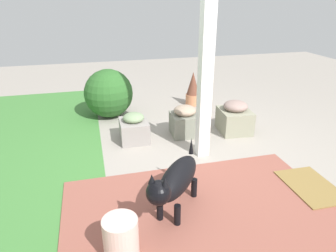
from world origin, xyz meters
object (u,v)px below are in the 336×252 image
(ceramic_urn, at_px, (121,239))
(stone_planter_nearest, at_px, (235,118))
(doormat, at_px, (311,187))
(porch_pillar, at_px, (206,54))
(stone_planter_near, at_px, (185,121))
(stone_planter_mid, at_px, (134,128))
(terracotta_pot_spiky, at_px, (193,89))
(dog, at_px, (176,180))
(round_shrub, at_px, (109,93))

(ceramic_urn, bearing_deg, stone_planter_nearest, -43.67)
(ceramic_urn, relative_size, doormat, 0.52)
(porch_pillar, distance_m, ceramic_urn, 2.02)
(porch_pillar, relative_size, stone_planter_near, 5.73)
(stone_planter_near, distance_m, stone_planter_mid, 0.69)
(stone_planter_nearest, relative_size, ceramic_urn, 1.45)
(terracotta_pot_spiky, bearing_deg, dog, 158.32)
(stone_planter_near, bearing_deg, doormat, -151.41)
(terracotta_pot_spiky, bearing_deg, doormat, -172.89)
(terracotta_pot_spiky, bearing_deg, stone_planter_mid, 134.00)
(stone_planter_near, bearing_deg, stone_planter_mid, 90.76)
(porch_pillar, height_order, stone_planter_mid, porch_pillar)
(stone_planter_mid, bearing_deg, stone_planter_nearest, -92.63)
(stone_planter_near, xyz_separation_m, round_shrub, (0.95, 0.93, 0.18))
(ceramic_urn, bearing_deg, round_shrub, -2.98)
(dog, bearing_deg, porch_pillar, -32.00)
(porch_pillar, height_order, round_shrub, porch_pillar)
(stone_planter_near, height_order, round_shrub, round_shrub)
(stone_planter_near, height_order, dog, dog)
(stone_planter_near, bearing_deg, round_shrub, 44.40)
(ceramic_urn, bearing_deg, dog, -52.85)
(stone_planter_near, height_order, terracotta_pot_spiky, terracotta_pot_spiky)
(terracotta_pot_spiky, distance_m, doormat, 2.70)
(stone_planter_near, relative_size, round_shrub, 0.56)
(round_shrub, bearing_deg, doormat, -144.58)
(porch_pillar, distance_m, doormat, 1.70)
(porch_pillar, relative_size, stone_planter_nearest, 4.83)
(round_shrub, distance_m, doormat, 3.06)
(porch_pillar, distance_m, stone_planter_near, 1.15)
(stone_planter_nearest, bearing_deg, doormat, -174.62)
(stone_planter_nearest, distance_m, stone_planter_near, 0.70)
(porch_pillar, distance_m, stone_planter_nearest, 1.29)
(porch_pillar, bearing_deg, terracotta_pot_spiky, -15.12)
(dog, bearing_deg, stone_planter_mid, 4.62)
(ceramic_urn, bearing_deg, doormat, -78.12)
(porch_pillar, relative_size, round_shrub, 3.20)
(porch_pillar, distance_m, dog, 1.42)
(round_shrub, bearing_deg, ceramic_urn, 177.02)
(dog, bearing_deg, stone_planter_near, -20.17)
(round_shrub, distance_m, terracotta_pot_spiky, 1.44)
(ceramic_urn, bearing_deg, porch_pillar, -39.48)
(ceramic_urn, distance_m, doormat, 1.96)
(terracotta_pot_spiky, xyz_separation_m, doormat, (-2.67, -0.33, -0.26))
(terracotta_pot_spiky, xyz_separation_m, ceramic_urn, (-3.07, 1.58, -0.10))
(terracotta_pot_spiky, distance_m, dog, 2.89)
(stone_planter_mid, distance_m, round_shrub, 1.01)
(porch_pillar, bearing_deg, stone_planter_nearest, -52.49)
(porch_pillar, relative_size, doormat, 3.67)
(stone_planter_near, distance_m, terracotta_pot_spiky, 1.25)
(doormat, bearing_deg, stone_planter_near, 28.59)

